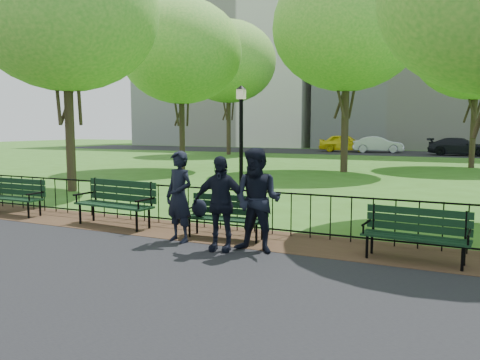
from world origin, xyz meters
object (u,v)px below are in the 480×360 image
at_px(sedan_silver, 378,144).
at_px(person_left, 179,197).
at_px(tree_mid_w, 181,51).
at_px(person_right, 220,203).
at_px(park_bench_right_a, 416,229).
at_px(taxi, 345,143).
at_px(person_mid, 258,201).
at_px(lamppost, 241,140).
at_px(tree_far_e, 478,45).
at_px(sedan_dark, 460,147).
at_px(park_bench_main, 218,211).
at_px(tree_far_w, 228,62).
at_px(park_bench_left_b, 15,193).
at_px(tree_far_c, 347,27).
at_px(tree_near_w, 65,11).
at_px(park_bench_left_a, 117,198).

bearing_deg(sedan_silver, person_left, 168.53).
relative_size(tree_mid_w, person_right, 5.14).
bearing_deg(park_bench_right_a, taxi, 108.87).
bearing_deg(person_mid, sedan_silver, 96.42).
height_order(lamppost, tree_far_e, tree_far_e).
height_order(person_mid, sedan_dark, person_mid).
height_order(tree_mid_w, person_left, tree_mid_w).
relative_size(park_bench_main, sedan_silver, 0.39).
relative_size(tree_far_w, person_mid, 5.79).
xyz_separation_m(park_bench_left_b, tree_mid_w, (-2.96, 12.62, 5.47)).
xyz_separation_m(tree_far_c, sedan_silver, (-1.25, 18.78, -6.28)).
height_order(park_bench_main, taxi, taxi).
distance_m(lamppost, tree_near_w, 7.69).
bearing_deg(person_right, person_left, 157.13).
bearing_deg(park_bench_main, person_mid, -33.61).
xyz_separation_m(park_bench_left_b, tree_far_c, (4.94, 14.97, 6.43)).
distance_m(park_bench_main, park_bench_left_a, 2.57).
xyz_separation_m(park_bench_right_a, person_left, (-4.22, -0.52, 0.34)).
distance_m(lamppost, tree_far_w, 25.15).
height_order(park_bench_main, tree_near_w, tree_near_w).
bearing_deg(person_mid, park_bench_right_a, 14.25).
bearing_deg(park_bench_left_a, taxi, 98.84).
distance_m(person_right, sedan_silver, 34.74).
relative_size(sedan_silver, sedan_dark, 0.90).
relative_size(park_bench_main, tree_mid_w, 0.19).
bearing_deg(tree_far_e, lamppost, -111.28).
bearing_deg(sedan_silver, tree_mid_w, 148.45).
distance_m(tree_far_c, sedan_silver, 19.84).
bearing_deg(tree_near_w, person_mid, -27.63).
bearing_deg(taxi, sedan_silver, -100.32).
distance_m(lamppost, person_right, 5.33).
bearing_deg(tree_near_w, person_left, -32.25).
xyz_separation_m(park_bench_left_a, sedan_dark, (7.00, 31.94, 0.07)).
xyz_separation_m(park_bench_left_a, tree_far_e, (7.52, 20.24, 5.89)).
relative_size(park_bench_left_a, park_bench_right_a, 1.17).
bearing_deg(sedan_dark, park_bench_left_b, 168.08).
distance_m(park_bench_left_a, person_right, 3.19).
bearing_deg(park_bench_right_a, tree_far_e, 91.09).
distance_m(person_mid, sedan_dark, 32.85).
height_order(lamppost, tree_far_w, tree_far_w).
height_order(tree_far_c, sedan_silver, tree_far_c).
height_order(tree_far_c, person_left, tree_far_c).
bearing_deg(tree_far_w, tree_near_w, -77.64).
distance_m(park_bench_left_b, person_mid, 6.96).
distance_m(tree_near_w, person_right, 10.92).
distance_m(park_bench_main, tree_far_c, 16.37).
distance_m(tree_mid_w, person_mid, 17.37).
relative_size(park_bench_main, person_right, 0.98).
distance_m(park_bench_left_a, tree_near_w, 8.50).
height_order(lamppost, sedan_silver, lamppost).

